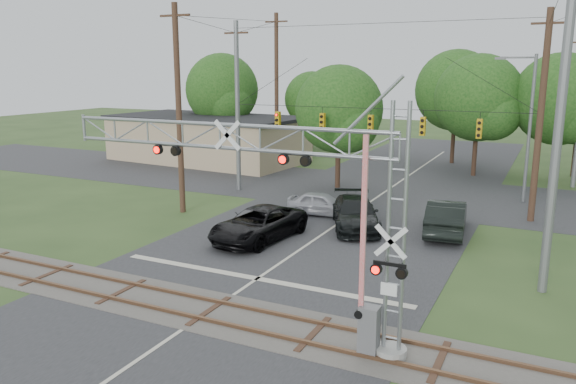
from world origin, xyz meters
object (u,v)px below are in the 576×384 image
at_px(traffic_signal_span, 386,115).
at_px(sedan_silver, 321,204).
at_px(crossing_gantry, 283,191).
at_px(pickup_black, 258,224).
at_px(commercial_building, 207,138).
at_px(car_dark, 355,213).
at_px(streetlight, 527,121).

xyz_separation_m(traffic_signal_span, sedan_silver, (-2.53, -3.90, -4.96)).
xyz_separation_m(crossing_gantry, pickup_black, (-5.65, 8.61, -3.92)).
distance_m(traffic_signal_span, commercial_building, 22.22).
relative_size(pickup_black, sedan_silver, 1.46).
height_order(traffic_signal_span, pickup_black, traffic_signal_span).
xyz_separation_m(traffic_signal_span, car_dark, (0.16, -5.65, -4.82)).
bearing_deg(pickup_black, commercial_building, 136.54).
xyz_separation_m(pickup_black, commercial_building, (-16.13, 19.55, 1.27)).
bearing_deg(sedan_silver, traffic_signal_span, -38.10).
distance_m(pickup_black, sedan_silver, 5.94).
distance_m(pickup_black, car_dark, 5.49).
bearing_deg(streetlight, sedan_silver, -139.89).
bearing_deg(sedan_silver, commercial_building, 46.17).
relative_size(pickup_black, streetlight, 0.63).
xyz_separation_m(crossing_gantry, traffic_signal_span, (-2.16, 18.36, 0.92)).
bearing_deg(traffic_signal_span, crossing_gantry, -83.30).
height_order(pickup_black, car_dark, car_dark).
height_order(traffic_signal_span, commercial_building, traffic_signal_span).
bearing_deg(crossing_gantry, pickup_black, 123.29).
distance_m(crossing_gantry, commercial_building, 35.70).
distance_m(commercial_building, streetlight, 27.96).
bearing_deg(commercial_building, crossing_gantry, -47.31).
bearing_deg(streetlight, pickup_black, -127.71).
distance_m(traffic_signal_span, streetlight, 9.03).
bearing_deg(sedan_silver, car_dark, -128.24).
distance_m(crossing_gantry, traffic_signal_span, 18.51).
bearing_deg(commercial_building, traffic_signal_span, -21.57).
bearing_deg(crossing_gantry, sedan_silver, 107.95).
xyz_separation_m(crossing_gantry, car_dark, (-2.00, 12.72, -3.90)).
bearing_deg(crossing_gantry, traffic_signal_span, 96.70).
height_order(crossing_gantry, pickup_black, crossing_gantry).
relative_size(car_dark, streetlight, 0.61).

